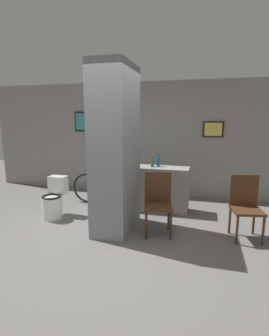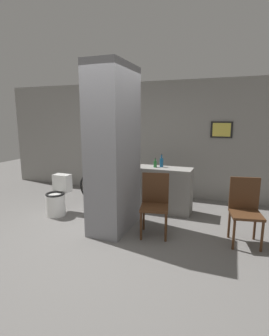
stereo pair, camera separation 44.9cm
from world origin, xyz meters
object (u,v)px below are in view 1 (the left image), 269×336
toilet (54,200)px  bicycle (111,189)px  chair_by_doorway (245,204)px  bottle_tall (158,162)px  chair_near_pillar (158,201)px

toilet → bicycle: toilet is taller
chair_by_doorway → bicycle: size_ratio=0.55×
chair_by_doorway → toilet: bearing=169.8°
chair_by_doorway → bicycle: (-2.48, 0.89, -0.19)m
bicycle → chair_by_doorway: bearing=-19.9°
toilet → chair_by_doorway: chair_by_doorway is taller
toilet → bottle_tall: (1.76, 0.92, 0.64)m
toilet → bottle_tall: 2.09m
toilet → chair_by_doorway: (3.25, 0.03, 0.21)m
bicycle → bottle_tall: size_ratio=6.58×
toilet → chair_near_pillar: bearing=-4.3°
chair_near_pillar → chair_by_doorway: 1.32m
chair_near_pillar → bottle_tall: bearing=87.4°
chair_near_pillar → chair_by_doorway: (1.30, 0.18, 0.00)m
toilet → chair_near_pillar: 1.96m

